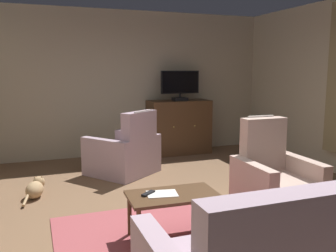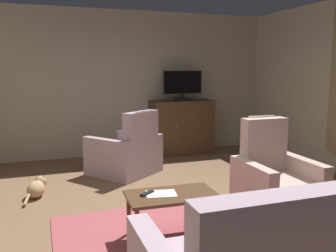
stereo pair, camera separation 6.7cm
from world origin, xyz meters
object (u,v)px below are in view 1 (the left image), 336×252
(tv_remote, at_px, (148,193))
(armchair_angled_to_table, at_px, (275,185))
(television, at_px, (180,85))
(coffee_table, at_px, (173,200))
(tv_cabinet, at_px, (179,128))
(folded_newspaper, at_px, (162,194))
(armchair_beside_cabinet, at_px, (125,154))
(cat, at_px, (35,188))

(tv_remote, distance_m, armchair_angled_to_table, 1.61)
(television, bearing_deg, armchair_angled_to_table, -91.96)
(television, bearing_deg, coffee_table, -113.05)
(coffee_table, bearing_deg, armchair_angled_to_table, 8.41)
(tv_cabinet, height_order, tv_remote, tv_cabinet)
(tv_cabinet, distance_m, armchair_angled_to_table, 3.33)
(armchair_angled_to_table, bearing_deg, folded_newspaper, -173.39)
(coffee_table, xyz_separation_m, folded_newspaper, (-0.10, 0.03, 0.07))
(tv_cabinet, relative_size, armchair_beside_cabinet, 0.95)
(tv_cabinet, distance_m, folded_newspaper, 3.83)
(folded_newspaper, height_order, armchair_angled_to_table, armchair_angled_to_table)
(coffee_table, xyz_separation_m, armchair_angled_to_table, (1.36, 0.20, -0.06))
(tv_remote, relative_size, folded_newspaper, 0.57)
(tv_remote, xyz_separation_m, armchair_beside_cabinet, (0.33, 2.38, -0.16))
(cat, bearing_deg, armchair_beside_cabinet, 25.51)
(tv_cabinet, bearing_deg, cat, -147.94)
(folded_newspaper, relative_size, cat, 0.45)
(tv_remote, bearing_deg, tv_cabinet, 27.49)
(armchair_angled_to_table, bearing_deg, armchair_beside_cabinet, 119.40)
(television, distance_m, armchair_angled_to_table, 3.43)
(tv_remote, relative_size, armchair_beside_cabinet, 0.13)
(television, xyz_separation_m, armchair_beside_cabinet, (-1.38, -1.02, -1.06))
(television, height_order, cat, television)
(folded_newspaper, bearing_deg, armchair_angled_to_table, 16.88)
(armchair_angled_to_table, bearing_deg, coffee_table, -171.59)
(television, bearing_deg, armchair_beside_cabinet, -143.55)
(tv_cabinet, xyz_separation_m, coffee_table, (-1.48, -3.52, -0.10))
(coffee_table, distance_m, folded_newspaper, 0.13)
(folded_newspaper, xyz_separation_m, cat, (-1.19, 1.75, -0.36))
(tv_cabinet, relative_size, folded_newspaper, 4.11)
(folded_newspaper, height_order, cat, folded_newspaper)
(armchair_beside_cabinet, distance_m, cat, 1.56)
(television, distance_m, cat, 3.48)
(folded_newspaper, bearing_deg, tv_remote, 175.70)
(television, distance_m, tv_remote, 3.91)
(tv_cabinet, bearing_deg, folded_newspaper, -114.33)
(coffee_table, height_order, folded_newspaper, folded_newspaper)
(tv_cabinet, distance_m, armchair_beside_cabinet, 1.76)
(television, relative_size, cat, 1.19)
(armchair_beside_cabinet, height_order, armchair_angled_to_table, armchair_angled_to_table)
(tv_cabinet, distance_m, tv_remote, 3.86)
(television, height_order, folded_newspaper, television)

